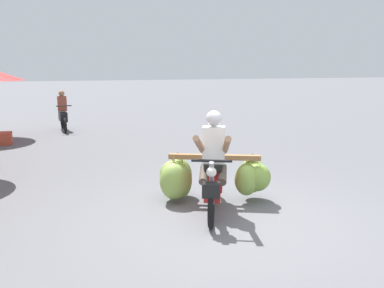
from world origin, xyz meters
name	(u,v)px	position (x,y,z in m)	size (l,w,h in m)	color
ground_plane	(227,221)	(0.00, 0.00, 0.00)	(120.00, 120.00, 0.00)	slate
motorbike_main_loaded	(209,175)	(0.04, 0.84, 0.48)	(1.87, 1.99, 1.58)	black
motorbike_distant_ahead_left	(63,114)	(-2.02, 9.67, 0.57)	(0.50, 1.62, 1.40)	black
produce_crate	(1,138)	(-3.79, 7.52, 0.18)	(0.56, 0.40, 0.36)	#CC4C38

